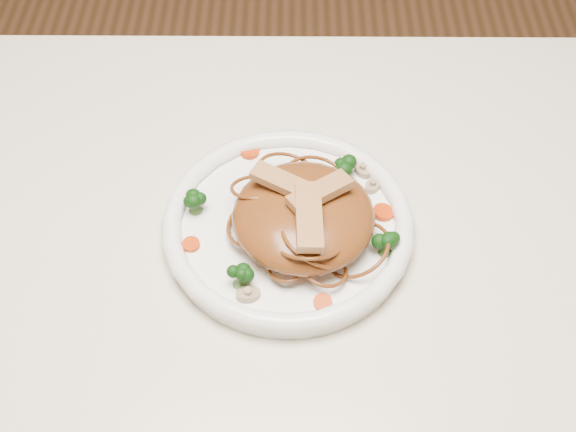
{
  "coord_description": "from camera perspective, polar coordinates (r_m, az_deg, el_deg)",
  "views": [
    {
      "loc": [
        0.04,
        -0.4,
        1.37
      ],
      "look_at": [
        0.03,
        0.07,
        0.78
      ],
      "focal_mm": 46.71,
      "sensor_mm": 36.0,
      "label": 1
    }
  ],
  "objects": [
    {
      "name": "table",
      "position": [
        0.82,
        -2.39,
        -9.74
      ],
      "size": [
        1.2,
        0.8,
        0.75
      ],
      "color": "beige",
      "rests_on": "ground"
    },
    {
      "name": "plate",
      "position": [
        0.77,
        -0.0,
        -1.03
      ],
      "size": [
        0.26,
        0.26,
        0.02
      ],
      "primitive_type": "cylinder",
      "rotation": [
        0.0,
        0.0,
        0.03
      ],
      "color": "white",
      "rests_on": "table"
    },
    {
      "name": "noodle_mound",
      "position": [
        0.74,
        1.19,
        -0.0
      ],
      "size": [
        0.16,
        0.16,
        0.05
      ],
      "primitive_type": "ellipsoid",
      "rotation": [
        0.0,
        0.0,
        0.14
      ],
      "color": "brown",
      "rests_on": "plate"
    },
    {
      "name": "chicken_a",
      "position": [
        0.72,
        2.44,
        1.83
      ],
      "size": [
        0.07,
        0.06,
        0.01
      ],
      "primitive_type": "cube",
      "rotation": [
        0.0,
        0.0,
        0.61
      ],
      "color": "tan",
      "rests_on": "noodle_mound"
    },
    {
      "name": "chicken_b",
      "position": [
        0.73,
        -0.44,
        2.62
      ],
      "size": [
        0.07,
        0.05,
        0.01
      ],
      "primitive_type": "cube",
      "rotation": [
        0.0,
        0.0,
        2.66
      ],
      "color": "tan",
      "rests_on": "noodle_mound"
    },
    {
      "name": "chicken_c",
      "position": [
        0.7,
        1.6,
        -0.05
      ],
      "size": [
        0.03,
        0.08,
        0.01
      ],
      "primitive_type": "cube",
      "rotation": [
        0.0,
        0.0,
        4.74
      ],
      "color": "tan",
      "rests_on": "noodle_mound"
    },
    {
      "name": "broccoli_0",
      "position": [
        0.8,
        4.31,
        3.63
      ],
      "size": [
        0.03,
        0.03,
        0.03
      ],
      "primitive_type": null,
      "rotation": [
        0.0,
        0.0,
        0.43
      ],
      "color": "#0B330A",
      "rests_on": "plate"
    },
    {
      "name": "broccoli_1",
      "position": [
        0.77,
        -7.13,
        1.19
      ],
      "size": [
        0.04,
        0.04,
        0.03
      ],
      "primitive_type": null,
      "rotation": [
        0.0,
        0.0,
        0.38
      ],
      "color": "#0B330A",
      "rests_on": "plate"
    },
    {
      "name": "broccoli_2",
      "position": [
        0.71,
        -3.74,
        -4.51
      ],
      "size": [
        0.03,
        0.03,
        0.03
      ],
      "primitive_type": null,
      "rotation": [
        0.0,
        0.0,
        -0.01
      ],
      "color": "#0B330A",
      "rests_on": "plate"
    },
    {
      "name": "broccoli_3",
      "position": [
        0.74,
        7.52,
        -1.98
      ],
      "size": [
        0.03,
        0.03,
        0.03
      ],
      "primitive_type": null,
      "rotation": [
        0.0,
        0.0,
        0.2
      ],
      "color": "#0B330A",
      "rests_on": "plate"
    },
    {
      "name": "carrot_0",
      "position": [
        0.81,
        4.15,
        3.7
      ],
      "size": [
        0.02,
        0.02,
        0.0
      ],
      "primitive_type": "cylinder",
      "rotation": [
        0.0,
        0.0,
        0.26
      ],
      "color": "red",
      "rests_on": "plate"
    },
    {
      "name": "carrot_1",
      "position": [
        0.75,
        -7.4,
        -2.16
      ],
      "size": [
        0.02,
        0.02,
        0.0
      ],
      "primitive_type": "cylinder",
      "rotation": [
        0.0,
        0.0,
        -0.34
      ],
      "color": "red",
      "rests_on": "plate"
    },
    {
      "name": "carrot_2",
      "position": [
        0.78,
        7.26,
        0.29
      ],
      "size": [
        0.02,
        0.02,
        0.0
      ],
      "primitive_type": "cylinder",
      "rotation": [
        0.0,
        0.0,
        0.12
      ],
      "color": "red",
      "rests_on": "plate"
    },
    {
      "name": "carrot_3",
      "position": [
        0.83,
        -2.93,
        4.92
      ],
      "size": [
        0.02,
        0.02,
        0.0
      ],
      "primitive_type": "cylinder",
      "rotation": [
        0.0,
        0.0,
        -0.18
      ],
      "color": "red",
      "rests_on": "plate"
    },
    {
      "name": "carrot_4",
      "position": [
        0.71,
        2.66,
        -6.58
      ],
      "size": [
        0.02,
        0.02,
        0.0
      ],
      "primitive_type": "cylinder",
      "rotation": [
        0.0,
        0.0,
        0.28
      ],
      "color": "red",
      "rests_on": "plate"
    },
    {
      "name": "mushroom_0",
      "position": [
        0.71,
        -3.05,
        -5.97
      ],
      "size": [
        0.03,
        0.03,
        0.01
      ],
      "primitive_type": "cylinder",
      "rotation": [
        0.0,
        0.0,
        0.21
      ],
      "color": "tan",
      "rests_on": "plate"
    },
    {
      "name": "mushroom_1",
      "position": [
        0.8,
        6.45,
        2.28
      ],
      "size": [
        0.03,
        0.03,
        0.01
      ],
      "primitive_type": "cylinder",
      "rotation": [
        0.0,
        0.0,
        1.01
      ],
      "color": "tan",
      "rests_on": "plate"
    },
    {
      "name": "mushroom_2",
      "position": [
        0.79,
        -7.52,
        1.45
      ],
      "size": [
        0.03,
        0.03,
        0.01
      ],
      "primitive_type": "cylinder",
      "rotation": [
        0.0,
        0.0,
        -0.78
      ],
      "color": "tan",
      "rests_on": "plate"
    },
    {
      "name": "mushroom_3",
      "position": [
        0.81,
        5.73,
        3.53
      ],
      "size": [
        0.03,
        0.03,
        0.01
      ],
      "primitive_type": "cylinder",
      "rotation": [
        0.0,
        0.0,
        2.03
      ],
      "color": "tan",
      "rests_on": "plate"
    }
  ]
}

